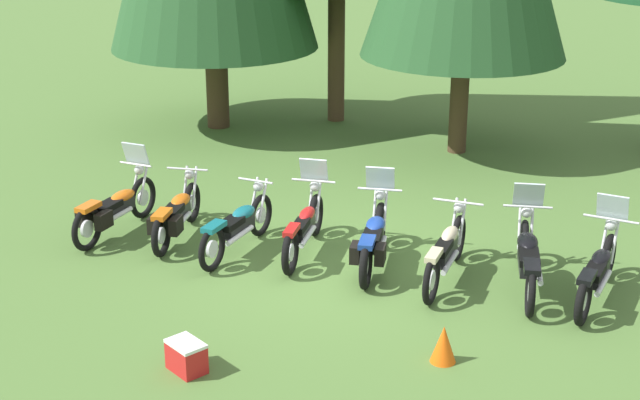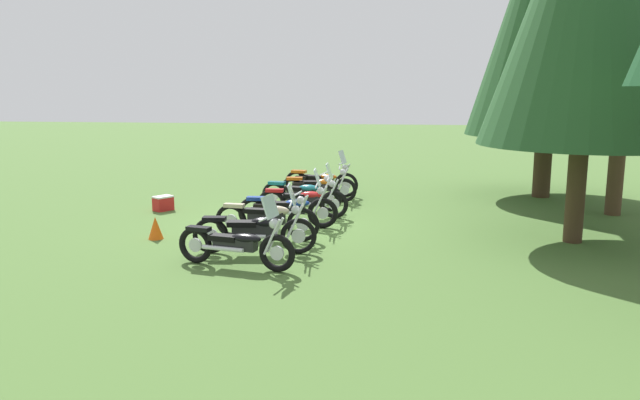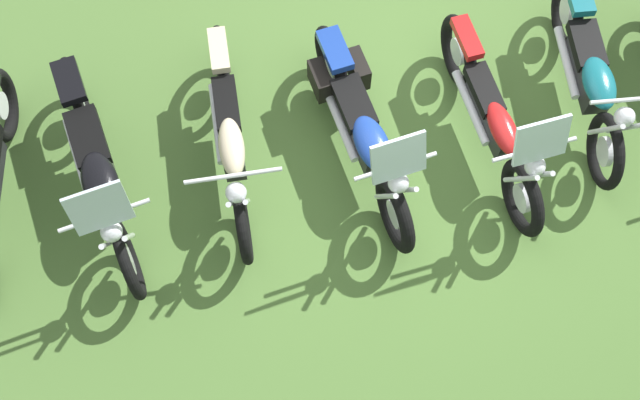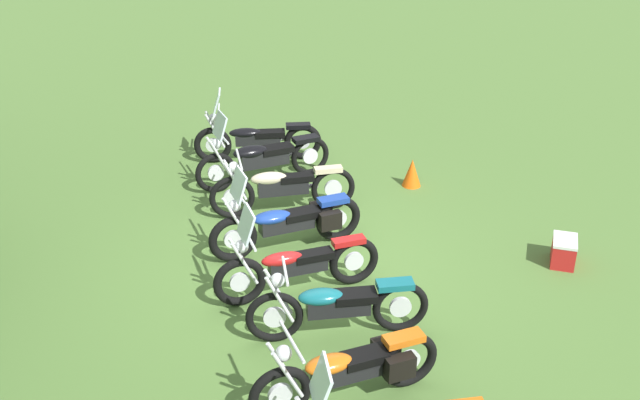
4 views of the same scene
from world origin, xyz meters
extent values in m
plane|color=#4C7033|center=(0.00, 0.00, 0.00)|extent=(80.00, 80.00, 0.00)
torus|color=black|center=(-3.70, 0.99, 0.36)|extent=(0.21, 0.72, 0.71)
cylinder|color=silver|center=(-3.70, 0.99, 0.36)|extent=(0.09, 0.28, 0.28)
torus|color=black|center=(-3.95, -0.53, 0.36)|extent=(0.21, 0.72, 0.71)
cylinder|color=silver|center=(-3.95, -0.53, 0.36)|extent=(0.09, 0.28, 0.28)
cube|color=black|center=(-3.83, 0.23, 0.45)|extent=(0.34, 0.79, 0.21)
ellipsoid|color=#D16014|center=(-3.79, 0.44, 0.57)|extent=(0.36, 0.58, 0.16)
cube|color=black|center=(-3.86, 0.02, 0.54)|extent=(0.34, 0.54, 0.10)
cube|color=#D16014|center=(-3.93, -0.45, 0.69)|extent=(0.27, 0.47, 0.08)
cylinder|color=silver|center=(-3.80, 0.95, 0.65)|extent=(0.10, 0.34, 0.65)
cylinder|color=silver|center=(-3.63, 0.92, 0.65)|extent=(0.10, 0.34, 0.65)
cylinder|color=silver|center=(-3.73, 0.85, 0.99)|extent=(0.60, 0.13, 0.04)
sphere|color=silver|center=(-3.71, 0.94, 0.87)|extent=(0.19, 0.19, 0.17)
cylinder|color=silver|center=(-3.71, 0.04, 0.38)|extent=(0.20, 0.77, 0.08)
cube|color=silver|center=(-3.72, 0.87, 1.17)|extent=(0.46, 0.22, 0.39)
cube|color=black|center=(-4.09, -0.31, 0.46)|extent=(0.19, 0.34, 0.26)
cube|color=black|center=(-3.74, -0.36, 0.46)|extent=(0.19, 0.34, 0.26)
torus|color=black|center=(-2.83, 1.02, 0.34)|extent=(0.15, 0.69, 0.68)
cylinder|color=silver|center=(-2.83, 1.02, 0.34)|extent=(0.07, 0.26, 0.26)
torus|color=black|center=(-2.73, -0.46, 0.34)|extent=(0.15, 0.69, 0.68)
cylinder|color=silver|center=(-2.73, -0.46, 0.34)|extent=(0.07, 0.26, 0.26)
cube|color=black|center=(-2.78, 0.28, 0.44)|extent=(0.26, 0.75, 0.22)
ellipsoid|color=#D16014|center=(-2.79, 0.49, 0.57)|extent=(0.31, 0.54, 0.17)
cube|color=black|center=(-2.77, 0.08, 0.54)|extent=(0.28, 0.50, 0.10)
cube|color=#D16014|center=(-2.74, -0.38, 0.66)|extent=(0.23, 0.45, 0.08)
cylinder|color=silver|center=(-2.90, 0.96, 0.64)|extent=(0.06, 0.34, 0.65)
cylinder|color=silver|center=(-2.74, 0.97, 0.64)|extent=(0.06, 0.34, 0.65)
cylinder|color=silver|center=(-2.82, 0.88, 0.98)|extent=(0.70, 0.08, 0.04)
sphere|color=silver|center=(-2.82, 0.97, 0.86)|extent=(0.18, 0.18, 0.17)
cylinder|color=silver|center=(-2.63, 0.13, 0.36)|extent=(0.13, 0.74, 0.08)
cube|color=black|center=(-2.92, -0.27, 0.44)|extent=(0.16, 0.33, 0.26)
cube|color=black|center=(-2.57, -0.25, 0.44)|extent=(0.16, 0.33, 0.26)
torus|color=black|center=(-1.52, 0.74, 0.35)|extent=(0.21, 0.70, 0.69)
cylinder|color=silver|center=(-1.52, 0.74, 0.35)|extent=(0.10, 0.27, 0.27)
torus|color=black|center=(-1.79, -0.76, 0.35)|extent=(0.21, 0.70, 0.69)
cylinder|color=silver|center=(-1.79, -0.76, 0.35)|extent=(0.10, 0.27, 0.27)
cube|color=black|center=(-1.65, -0.01, 0.45)|extent=(0.35, 0.78, 0.23)
ellipsoid|color=#14606B|center=(-1.62, 0.19, 0.58)|extent=(0.37, 0.58, 0.18)
cube|color=black|center=(-1.69, -0.22, 0.55)|extent=(0.34, 0.54, 0.10)
cube|color=#14606B|center=(-1.77, -0.69, 0.67)|extent=(0.28, 0.47, 0.08)
cylinder|color=silver|center=(-1.61, 0.69, 0.64)|extent=(0.10, 0.34, 0.65)
cylinder|color=silver|center=(-1.45, 0.66, 0.64)|extent=(0.10, 0.34, 0.65)
cylinder|color=silver|center=(-1.54, 0.60, 0.98)|extent=(0.60, 0.14, 0.04)
sphere|color=silver|center=(-1.53, 0.69, 0.86)|extent=(0.20, 0.20, 0.17)
cylinder|color=silver|center=(-1.54, -0.20, 0.37)|extent=(0.21, 0.76, 0.08)
torus|color=black|center=(-0.66, 0.96, 0.35)|extent=(0.12, 0.70, 0.69)
cylinder|color=silver|center=(-0.66, 0.96, 0.35)|extent=(0.05, 0.26, 0.26)
torus|color=black|center=(-0.63, -0.59, 0.35)|extent=(0.12, 0.70, 0.69)
cylinder|color=silver|center=(-0.63, -0.59, 0.35)|extent=(0.05, 0.26, 0.26)
cube|color=black|center=(-0.64, 0.19, 0.44)|extent=(0.19, 0.77, 0.22)
ellipsoid|color=#B21919|center=(-0.65, 0.40, 0.58)|extent=(0.23, 0.55, 0.17)
cube|color=black|center=(-0.64, -0.03, 0.55)|extent=(0.21, 0.52, 0.10)
cube|color=#B21919|center=(-0.63, -0.51, 0.67)|extent=(0.17, 0.44, 0.08)
cylinder|color=silver|center=(-0.72, 0.90, 0.64)|extent=(0.05, 0.34, 0.65)
cylinder|color=silver|center=(-0.59, 0.90, 0.64)|extent=(0.05, 0.34, 0.65)
cylinder|color=silver|center=(-0.65, 0.82, 0.98)|extent=(0.71, 0.05, 0.04)
sphere|color=silver|center=(-0.66, 0.91, 0.86)|extent=(0.17, 0.17, 0.17)
cylinder|color=silver|center=(-0.53, 0.02, 0.37)|extent=(0.09, 0.77, 0.08)
cube|color=silver|center=(-0.65, 0.84, 1.16)|extent=(0.44, 0.16, 0.39)
torus|color=black|center=(0.43, 0.82, 0.35)|extent=(0.17, 0.71, 0.70)
cylinder|color=silver|center=(0.43, 0.82, 0.35)|extent=(0.07, 0.27, 0.26)
torus|color=black|center=(0.55, -0.77, 0.35)|extent=(0.17, 0.71, 0.70)
cylinder|color=silver|center=(0.55, -0.77, 0.35)|extent=(0.07, 0.27, 0.26)
cube|color=black|center=(0.49, 0.02, 0.45)|extent=(0.28, 0.80, 0.22)
ellipsoid|color=navy|center=(0.47, 0.24, 0.58)|extent=(0.32, 0.58, 0.17)
cube|color=black|center=(0.51, -0.20, 0.55)|extent=(0.30, 0.54, 0.10)
cube|color=navy|center=(0.54, -0.69, 0.67)|extent=(0.24, 0.45, 0.08)
cylinder|color=silver|center=(0.35, 0.75, 0.65)|extent=(0.07, 0.34, 0.65)
cylinder|color=silver|center=(0.52, 0.76, 0.65)|extent=(0.07, 0.34, 0.65)
cylinder|color=silver|center=(0.44, 0.68, 0.99)|extent=(0.68, 0.08, 0.04)
sphere|color=silver|center=(0.44, 0.77, 0.87)|extent=(0.18, 0.18, 0.17)
cylinder|color=silver|center=(0.64, -0.14, 0.37)|extent=(0.13, 0.79, 0.08)
cube|color=silver|center=(0.44, 0.70, 1.17)|extent=(0.45, 0.18, 0.39)
cube|color=black|center=(0.35, -0.59, 0.45)|extent=(0.16, 0.33, 0.26)
cube|color=black|center=(0.71, -0.56, 0.45)|extent=(0.16, 0.33, 0.26)
torus|color=black|center=(1.69, 0.56, 0.35)|extent=(0.17, 0.72, 0.71)
cylinder|color=silver|center=(1.69, 0.56, 0.35)|extent=(0.08, 0.28, 0.28)
torus|color=black|center=(1.52, -1.03, 0.35)|extent=(0.17, 0.72, 0.71)
cylinder|color=silver|center=(1.52, -1.03, 0.35)|extent=(0.08, 0.28, 0.28)
cube|color=black|center=(1.61, -0.23, 0.47)|extent=(0.26, 0.81, 0.26)
ellipsoid|color=beige|center=(1.63, -0.01, 0.63)|extent=(0.28, 0.58, 0.20)
cube|color=black|center=(1.58, -0.45, 0.60)|extent=(0.26, 0.55, 0.10)
cube|color=beige|center=(1.53, -0.95, 0.69)|extent=(0.21, 0.45, 0.08)
cylinder|color=silver|center=(1.62, 0.51, 0.65)|extent=(0.08, 0.34, 0.65)
cylinder|color=silver|center=(1.75, 0.50, 0.65)|extent=(0.08, 0.34, 0.65)
cylinder|color=silver|center=(1.68, 0.43, 0.99)|extent=(0.76, 0.12, 0.04)
sphere|color=silver|center=(1.69, 0.51, 0.87)|extent=(0.19, 0.19, 0.17)
cylinder|color=silver|center=(1.69, -0.42, 0.37)|extent=(0.17, 0.80, 0.08)
torus|color=black|center=(2.67, 0.63, 0.35)|extent=(0.17, 0.71, 0.70)
cylinder|color=silver|center=(2.67, 0.63, 0.35)|extent=(0.08, 0.28, 0.27)
torus|color=black|center=(2.85, -1.06, 0.35)|extent=(0.17, 0.71, 0.70)
cylinder|color=silver|center=(2.85, -1.06, 0.35)|extent=(0.08, 0.28, 0.27)
cube|color=black|center=(2.76, -0.21, 0.47)|extent=(0.33, 0.86, 0.26)
ellipsoid|color=black|center=(2.74, 0.02, 0.62)|extent=(0.36, 0.63, 0.20)
cube|color=black|center=(2.79, -0.45, 0.59)|extent=(0.34, 0.59, 0.10)
cube|color=black|center=(2.84, -0.98, 0.69)|extent=(0.26, 0.46, 0.08)
cylinder|color=silver|center=(2.59, 0.56, 0.65)|extent=(0.08, 0.34, 0.65)
cylinder|color=silver|center=(2.77, 0.58, 0.65)|extent=(0.08, 0.34, 0.65)
cylinder|color=silver|center=(2.69, 0.49, 0.99)|extent=(0.71, 0.11, 0.04)
sphere|color=silver|center=(2.68, 0.58, 0.87)|extent=(0.19, 0.19, 0.17)
cylinder|color=silver|center=(2.93, -0.38, 0.37)|extent=(0.17, 0.84, 0.08)
cube|color=silver|center=(2.69, 0.51, 1.17)|extent=(0.45, 0.20, 0.39)
torus|color=black|center=(3.89, 0.45, 0.34)|extent=(0.26, 0.69, 0.68)
cylinder|color=silver|center=(3.89, 0.45, 0.34)|extent=(0.10, 0.26, 0.25)
torus|color=black|center=(3.54, -1.13, 0.34)|extent=(0.26, 0.69, 0.68)
cylinder|color=silver|center=(3.54, -1.13, 0.34)|extent=(0.10, 0.26, 0.25)
cube|color=black|center=(3.71, -0.34, 0.43)|extent=(0.37, 0.83, 0.20)
ellipsoid|color=black|center=(3.76, -0.12, 0.55)|extent=(0.37, 0.61, 0.16)
cube|color=black|center=(3.67, -0.56, 0.52)|extent=(0.35, 0.57, 0.10)
cube|color=black|center=(3.56, -1.05, 0.65)|extent=(0.28, 0.47, 0.08)
cylinder|color=silver|center=(3.80, 0.41, 0.64)|extent=(0.12, 0.34, 0.65)
cylinder|color=silver|center=(3.95, 0.38, 0.64)|extent=(0.12, 0.34, 0.65)
cylinder|color=silver|center=(3.86, 0.32, 0.97)|extent=(0.76, 0.20, 0.04)
sphere|color=silver|center=(3.88, 0.41, 0.85)|extent=(0.20, 0.20, 0.17)
cylinder|color=silver|center=(3.80, -0.54, 0.36)|extent=(0.25, 0.80, 0.08)
cube|color=silver|center=(3.86, 0.34, 1.15)|extent=(0.46, 0.24, 0.39)
cylinder|color=#42301E|center=(-4.47, 6.67, 0.91)|extent=(0.50, 0.50, 1.82)
cylinder|color=#4C3823|center=(-2.02, 7.90, 1.53)|extent=(0.39, 0.39, 3.06)
cylinder|color=#42301E|center=(1.00, 6.14, 1.01)|extent=(0.38, 0.38, 2.02)
cube|color=red|center=(-1.05, -3.57, 0.17)|extent=(0.56, 0.53, 0.35)
cube|color=silver|center=(-1.05, -3.57, 0.37)|extent=(0.58, 0.54, 0.04)
cone|color=#EA590F|center=(1.90, -2.57, 0.24)|extent=(0.32, 0.32, 0.48)
camera|label=1|loc=(3.02, -12.77, 5.86)|focal=52.93mm
camera|label=2|loc=(14.00, 2.53, 3.17)|focal=34.44mm
camera|label=3|loc=(1.72, 3.13, 6.44)|focal=44.01mm
camera|label=4|loc=(-8.66, 2.47, 5.65)|focal=42.48mm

